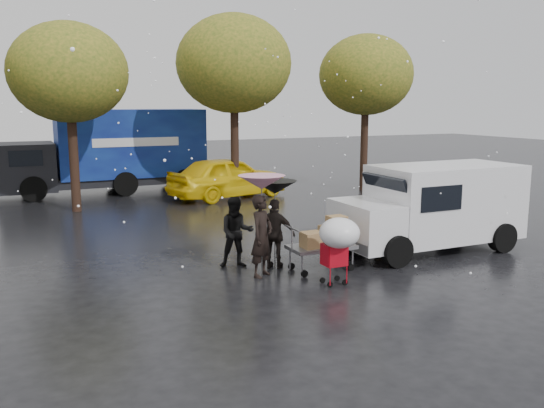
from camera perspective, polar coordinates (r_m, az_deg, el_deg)
name	(u,v)px	position (r m, az deg, el deg)	size (l,w,h in m)	color
ground	(292,275)	(12.94, 1.96, -7.01)	(90.00, 90.00, 0.00)	black
person_pink	(262,236)	(12.60, -1.02, -3.20)	(0.66, 0.43, 1.82)	black
person_middle	(237,232)	(13.37, -3.54, -2.81)	(0.80, 0.62, 1.65)	black
person_black	(275,234)	(13.25, 0.29, -2.97)	(0.95, 0.40, 1.62)	black
umbrella_pink	(262,182)	(12.38, -1.03, 2.15)	(1.02, 1.02, 2.25)	#4C4C4C
umbrella_black	(275,187)	(13.05, 0.30, 1.66)	(1.00, 1.00, 2.04)	#4C4C4C
vendor_cart	(325,239)	(13.16, 5.25, -3.48)	(1.52, 0.80, 1.27)	slate
shopping_cart	(339,237)	(11.94, 6.61, -3.23)	(0.84, 0.84, 1.46)	#BA0A19
white_van	(433,206)	(15.41, 15.67, -0.18)	(4.91, 2.18, 2.20)	white
blue_truck	(111,151)	(25.32, -15.66, 5.05)	(8.30, 2.60, 3.50)	navy
box_ground_near	(388,240)	(15.32, 11.40, -3.55)	(0.54, 0.44, 0.49)	brown
box_ground_far	(357,234)	(16.26, 8.42, -2.93)	(0.45, 0.35, 0.35)	brown
yellow_taxi	(228,177)	(23.19, -4.39, 2.68)	(1.98, 4.92, 1.68)	yellow
tree_row	(157,68)	(21.70, -11.32, 13.09)	(21.60, 4.40, 7.12)	black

